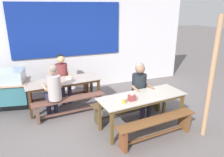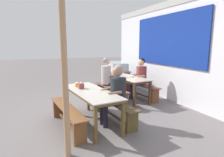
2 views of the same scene
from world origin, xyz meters
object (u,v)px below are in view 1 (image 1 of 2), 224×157
(dining_table_near, at_px, (142,99))
(bench_near_front, at_px, (157,126))
(bench_near_back, at_px, (129,104))
(person_center_facing, at_px, (62,75))
(bench_far_back, at_px, (59,89))
(condiment_jar, at_px, (124,101))
(soup_bowl, at_px, (69,77))
(wooden_support_post, at_px, (211,80))
(bench_far_front, at_px, (70,104))
(person_right_near_table, at_px, (140,86))
(tissue_box, at_px, (132,98))
(dining_table_far, at_px, (63,83))
(person_left_back_turned, at_px, (54,88))

(dining_table_near, distance_m, bench_near_front, 0.65)
(bench_near_back, distance_m, person_center_facing, 2.07)
(bench_far_back, relative_size, bench_near_back, 0.97)
(condiment_jar, bearing_deg, soup_bowl, 111.72)
(bench_near_front, relative_size, person_center_facing, 1.36)
(bench_near_front, xyz_separation_m, wooden_support_post, (1.03, -0.18, 0.91))
(person_center_facing, distance_m, wooden_support_post, 3.74)
(bench_far_front, distance_m, person_right_near_table, 1.74)
(person_right_near_table, relative_size, soup_bowl, 8.69)
(tissue_box, distance_m, wooden_support_post, 1.56)
(bench_far_front, distance_m, soup_bowl, 0.80)
(dining_table_far, relative_size, condiment_jar, 18.18)
(tissue_box, bearing_deg, condiment_jar, -164.77)
(bench_far_front, xyz_separation_m, soup_bowl, (0.13, 0.64, 0.46))
(person_right_near_table, relative_size, condiment_jar, 12.36)
(bench_far_back, height_order, bench_near_back, same)
(person_left_back_turned, height_order, soup_bowl, person_left_back_turned)
(condiment_jar, bearing_deg, bench_far_back, 113.03)
(dining_table_far, bearing_deg, bench_near_front, -54.87)
(tissue_box, height_order, wooden_support_post, wooden_support_post)
(tissue_box, bearing_deg, bench_far_back, 117.50)
(condiment_jar, distance_m, soup_bowl, 2.02)
(wooden_support_post, bearing_deg, person_right_near_table, 125.70)
(bench_far_back, bearing_deg, dining_table_far, -84.33)
(wooden_support_post, bearing_deg, bench_near_front, 170.05)
(bench_near_front, distance_m, soup_bowl, 2.62)
(person_right_near_table, bearing_deg, dining_table_far, 146.58)
(person_left_back_turned, bearing_deg, soup_bowl, 52.06)
(person_center_facing, relative_size, condiment_jar, 12.27)
(bench_far_back, distance_m, soup_bowl, 0.67)
(bench_far_front, xyz_separation_m, person_right_near_table, (1.59, -0.55, 0.45))
(dining_table_far, height_order, dining_table_near, same)
(dining_table_far, distance_m, bench_far_back, 0.64)
(condiment_jar, bearing_deg, tissue_box, 15.23)
(wooden_support_post, bearing_deg, condiment_jar, 161.72)
(dining_table_far, distance_m, person_center_facing, 0.49)
(bench_far_front, bearing_deg, condiment_jar, -54.80)
(person_center_facing, bearing_deg, tissue_box, -64.05)
(dining_table_far, xyz_separation_m, person_left_back_turned, (-0.29, -0.50, 0.08))
(bench_far_front, distance_m, wooden_support_post, 3.16)
(bench_far_back, bearing_deg, person_right_near_table, -43.63)
(dining_table_far, xyz_separation_m, bench_near_front, (1.49, -2.12, -0.37))
(dining_table_near, height_order, bench_near_front, dining_table_near)
(bench_far_back, relative_size, person_center_facing, 1.40)
(person_center_facing, xyz_separation_m, person_right_near_table, (1.59, -1.56, 0.01))
(bench_near_back, xyz_separation_m, person_left_back_turned, (-1.66, 0.56, 0.43))
(dining_table_near, bearing_deg, person_left_back_turned, 147.64)
(bench_far_front, height_order, person_left_back_turned, person_left_back_turned)
(person_left_back_turned, bearing_deg, bench_far_back, 77.20)
(dining_table_near, relative_size, wooden_support_post, 0.81)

